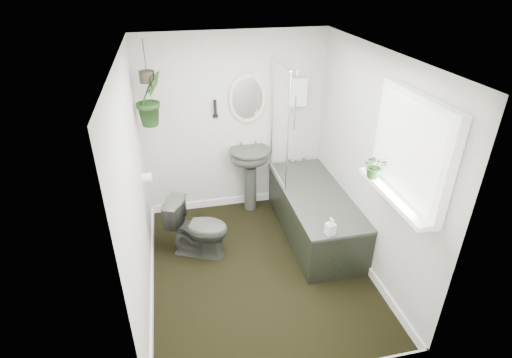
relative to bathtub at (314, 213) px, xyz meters
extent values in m
cube|color=black|center=(-0.80, -0.50, -0.30)|extent=(2.30, 2.80, 0.02)
cube|color=white|center=(-0.80, -0.50, 2.02)|extent=(2.30, 2.80, 0.02)
cube|color=silver|center=(-0.80, 0.91, 0.86)|extent=(2.30, 0.02, 2.30)
cube|color=silver|center=(-0.80, -1.91, 0.86)|extent=(2.30, 0.02, 2.30)
cube|color=silver|center=(-1.96, -0.50, 0.86)|extent=(0.02, 2.80, 2.30)
cube|color=silver|center=(0.36, -0.50, 0.86)|extent=(0.02, 2.80, 2.30)
cube|color=white|center=(-0.80, -0.50, -0.24)|extent=(2.30, 2.80, 0.10)
cube|color=white|center=(0.00, 0.84, 1.26)|extent=(0.20, 0.10, 0.35)
ellipsoid|color=beige|center=(-0.64, 0.87, 1.21)|extent=(0.46, 0.03, 0.62)
cylinder|color=black|center=(-1.04, 0.86, 1.11)|extent=(0.04, 0.04, 0.22)
cylinder|color=white|center=(-1.90, 0.20, 0.61)|extent=(0.11, 0.11, 0.11)
cube|color=white|center=(0.29, -1.20, 1.36)|extent=(0.08, 1.00, 0.90)
cube|color=white|center=(0.22, -1.20, 0.94)|extent=(0.18, 1.00, 0.04)
cube|color=white|center=(0.24, -1.20, 1.36)|extent=(0.01, 0.86, 0.76)
imported|color=#353832|center=(-1.40, -0.07, 0.06)|extent=(0.77, 0.62, 0.69)
imported|color=black|center=(0.17, -0.90, 1.07)|extent=(0.25, 0.23, 0.22)
imported|color=black|center=(-1.77, 0.51, 1.39)|extent=(0.42, 0.41, 0.59)
imported|color=black|center=(-0.14, -0.79, 0.38)|extent=(0.10, 0.11, 0.19)
cylinder|color=#2C261C|center=(-1.77, 0.51, 1.63)|extent=(0.16, 0.16, 0.12)
camera|label=1|loc=(-1.56, -3.78, 2.69)|focal=28.00mm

